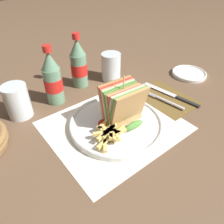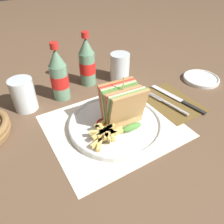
{
  "view_description": "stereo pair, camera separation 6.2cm",
  "coord_description": "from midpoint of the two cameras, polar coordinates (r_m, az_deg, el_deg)",
  "views": [
    {
      "loc": [
        -0.29,
        -0.35,
        0.42
      ],
      "look_at": [
        0.02,
        0.03,
        0.04
      ],
      "focal_mm": 35.0,
      "sensor_mm": 36.0,
      "label": 1
    },
    {
      "loc": [
        -0.23,
        -0.39,
        0.42
      ],
      "look_at": [
        0.02,
        0.03,
        0.04
      ],
      "focal_mm": 35.0,
      "sensor_mm": 36.0,
      "label": 2
    }
  ],
  "objects": [
    {
      "name": "napkin",
      "position": [
        0.76,
        17.49,
        2.51
      ],
      "size": [
        0.14,
        0.2,
        0.0
      ],
      "color": "brown",
      "rests_on": "ground_plane"
    },
    {
      "name": "glass_near",
      "position": [
        0.84,
        4.23,
        11.57
      ],
      "size": [
        0.07,
        0.07,
        0.1
      ],
      "color": "silver",
      "rests_on": "ground_plane"
    },
    {
      "name": "fries_pile",
      "position": [
        0.57,
        1.33,
        -5.43
      ],
      "size": [
        0.11,
        0.09,
        0.02
      ],
      "color": "#E5C166",
      "rests_on": "plate_main"
    },
    {
      "name": "coke_bottle_near",
      "position": [
        0.73,
        -11.28,
        9.17
      ],
      "size": [
        0.06,
        0.06,
        0.19
      ],
      "color": "slate",
      "rests_on": "ground_plane"
    },
    {
      "name": "glass_far",
      "position": [
        0.72,
        -19.73,
        3.75
      ],
      "size": [
        0.07,
        0.07,
        0.1
      ],
      "color": "silver",
      "rests_on": "ground_plane"
    },
    {
      "name": "side_saucer",
      "position": [
        0.93,
        24.05,
        7.92
      ],
      "size": [
        0.14,
        0.14,
        0.01
      ],
      "color": "white",
      "rests_on": "ground_plane"
    },
    {
      "name": "knife",
      "position": [
        0.78,
        19.0,
        3.19
      ],
      "size": [
        0.05,
        0.22,
        0.0
      ],
      "rotation": [
        0.0,
        0.0,
        0.16
      ],
      "color": "black",
      "rests_on": "napkin"
    },
    {
      "name": "fork",
      "position": [
        0.74,
        17.27,
        1.77
      ],
      "size": [
        0.04,
        0.17,
        0.01
      ],
      "rotation": [
        0.0,
        0.0,
        0.16
      ],
      "color": "silver",
      "rests_on": "napkin"
    },
    {
      "name": "club_sandwich",
      "position": [
        0.6,
        5.83,
        1.53
      ],
      "size": [
        0.11,
        0.11,
        0.14
      ],
      "color": "tan",
      "rests_on": "plate_main"
    },
    {
      "name": "ground_plane",
      "position": [
        0.62,
        2.82,
        -5.16
      ],
      "size": [
        4.0,
        4.0,
        0.0
      ],
      "primitive_type": "plane",
      "color": "brown"
    },
    {
      "name": "placemat",
      "position": [
        0.64,
        3.16,
        -3.7
      ],
      "size": [
        0.37,
        0.32,
        0.0
      ],
      "color": "silver",
      "rests_on": "ground_plane"
    },
    {
      "name": "ketchup_blob",
      "position": [
        0.61,
        0.58,
        -2.78
      ],
      "size": [
        0.04,
        0.03,
        0.01
      ],
      "color": "maroon",
      "rests_on": "plate_main"
    },
    {
      "name": "plate_main",
      "position": [
        0.63,
        3.78,
        -3.21
      ],
      "size": [
        0.27,
        0.27,
        0.02
      ],
      "color": "white",
      "rests_on": "ground_plane"
    },
    {
      "name": "coke_bottle_far",
      "position": [
        0.8,
        -4.26,
        12.63
      ],
      "size": [
        0.06,
        0.06,
        0.19
      ],
      "color": "slate",
      "rests_on": "ground_plane"
    }
  ]
}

